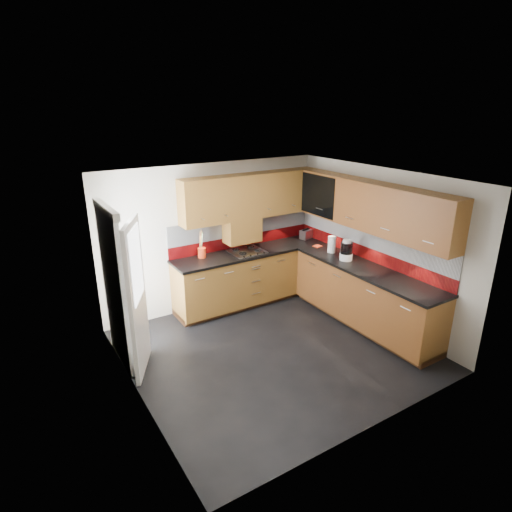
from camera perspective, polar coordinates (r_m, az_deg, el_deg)
room at (r=5.50m, az=2.62°, el=0.89°), size 4.00×3.80×2.64m
base_cabinets at (r=7.02m, az=6.36°, el=-4.20°), size 2.70×3.20×0.95m
countertop at (r=6.82m, az=6.49°, el=-0.57°), size 2.72×3.22×0.04m
backsplash at (r=7.02m, az=6.89°, el=2.53°), size 2.70×3.20×0.54m
upper_cabinets at (r=6.72m, az=7.58°, el=7.26°), size 2.50×3.20×0.72m
extractor_hood at (r=7.11m, az=-1.89°, el=3.47°), size 0.60×0.33×0.40m
glass_cabinet at (r=7.24m, az=9.12°, el=8.29°), size 0.32×0.80×0.66m
back_door at (r=5.63m, az=-17.16°, el=-4.67°), size 0.42×1.19×2.04m
gas_hob at (r=7.08m, az=-1.18°, el=0.62°), size 0.55×0.49×0.04m
utensil_pot at (r=6.86m, az=-7.25°, el=0.59°), size 0.13×0.13×0.46m
toaster at (r=7.83m, az=6.70°, el=2.91°), size 0.26×0.20×0.17m
food_processor at (r=6.83m, az=11.95°, el=0.68°), size 0.20×0.20×0.33m
paper_towel at (r=7.14m, az=10.07°, el=1.52°), size 0.16×0.16×0.27m
orange_cloth at (r=7.43m, az=8.19°, el=1.31°), size 0.14×0.13×0.01m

